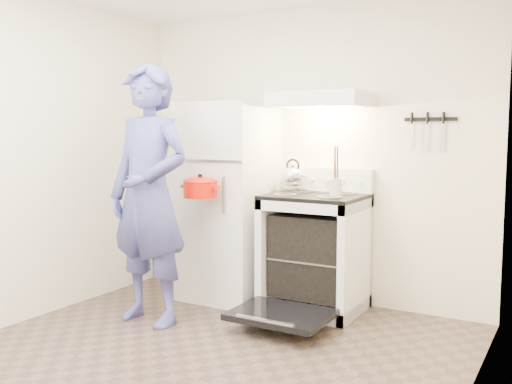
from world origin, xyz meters
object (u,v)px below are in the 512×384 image
tea_kettle (293,175)px  dutch_oven (200,189)px  refrigerator (229,201)px  stove_body (315,254)px  person (149,195)px

tea_kettle → dutch_oven: 0.83m
refrigerator → stove_body: (0.81, 0.02, -0.39)m
stove_body → person: 1.42m
person → dutch_oven: size_ratio=5.77×
person → dutch_oven: 0.42m
refrigerator → dutch_oven: (0.05, -0.51, 0.15)m
tea_kettle → person: bearing=-124.0°
stove_body → tea_kettle: 0.70m
refrigerator → tea_kettle: 0.61m
stove_body → tea_kettle: bearing=153.1°
refrigerator → stove_body: refrigerator is taller
tea_kettle → person: size_ratio=0.14×
stove_body → tea_kettle: (-0.27, 0.14, 0.63)m
refrigerator → dutch_oven: bearing=-83.8°
refrigerator → person: size_ratio=0.87×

